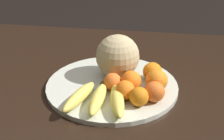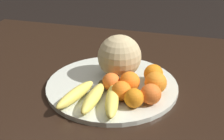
{
  "view_description": "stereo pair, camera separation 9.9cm",
  "coord_description": "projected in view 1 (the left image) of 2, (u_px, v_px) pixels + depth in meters",
  "views": [
    {
      "loc": [
        -0.19,
        0.92,
        1.3
      ],
      "look_at": [
        -0.06,
        0.04,
        0.84
      ],
      "focal_mm": 50.0,
      "sensor_mm": 36.0,
      "label": 1
    },
    {
      "loc": [
        -0.29,
        0.9,
        1.3
      ],
      "look_at": [
        -0.06,
        0.04,
        0.84
      ],
      "focal_mm": 50.0,
      "sensor_mm": 36.0,
      "label": 2
    }
  ],
  "objects": [
    {
      "name": "orange_mid_center",
      "position": [
        139.0,
        97.0,
        0.89
      ],
      "size": [
        0.06,
        0.06,
        0.06
      ],
      "color": "orange",
      "rests_on": "fruit_bowl"
    },
    {
      "name": "melon",
      "position": [
        118.0,
        56.0,
        1.03
      ],
      "size": [
        0.15,
        0.15,
        0.15
      ],
      "color": "tan",
      "rests_on": "fruit_bowl"
    },
    {
      "name": "orange_top_small",
      "position": [
        152.0,
        72.0,
        1.02
      ],
      "size": [
        0.06,
        0.06,
        0.06
      ],
      "color": "orange",
      "rests_on": "fruit_bowl"
    },
    {
      "name": "orange_front_right",
      "position": [
        131.0,
        81.0,
        0.97
      ],
      "size": [
        0.06,
        0.06,
        0.06
      ],
      "color": "orange",
      "rests_on": "fruit_bowl"
    },
    {
      "name": "kitchen_table",
      "position": [
        98.0,
        104.0,
        1.11
      ],
      "size": [
        1.39,
        1.02,
        0.78
      ],
      "color": "black",
      "rests_on": "ground_plane"
    },
    {
      "name": "orange_back_right",
      "position": [
        112.0,
        82.0,
        0.97
      ],
      "size": [
        0.06,
        0.06,
        0.06
      ],
      "color": "orange",
      "rests_on": "fruit_bowl"
    },
    {
      "name": "produce_tag",
      "position": [
        144.0,
        93.0,
        0.96
      ],
      "size": [
        0.08,
        0.04,
        0.0
      ],
      "rotation": [
        0.0,
        0.0,
        -0.18
      ],
      "color": "white",
      "rests_on": "fruit_bowl"
    },
    {
      "name": "orange_side_extra",
      "position": [
        125.0,
        90.0,
        0.92
      ],
      "size": [
        0.06,
        0.06,
        0.06
      ],
      "color": "orange",
      "rests_on": "fruit_bowl"
    },
    {
      "name": "orange_front_left",
      "position": [
        157.0,
        80.0,
        0.97
      ],
      "size": [
        0.07,
        0.07,
        0.07
      ],
      "color": "orange",
      "rests_on": "fruit_bowl"
    },
    {
      "name": "fruit_bowl",
      "position": [
        112.0,
        85.0,
        1.02
      ],
      "size": [
        0.43,
        0.43,
        0.02
      ],
      "color": "beige",
      "rests_on": "kitchen_table"
    },
    {
      "name": "banana_bunch",
      "position": [
        99.0,
        98.0,
        0.9
      ],
      "size": [
        0.19,
        0.18,
        0.04
      ],
      "rotation": [
        0.0,
        0.0,
        7.82
      ],
      "color": "#473819",
      "rests_on": "fruit_bowl"
    },
    {
      "name": "orange_back_left",
      "position": [
        154.0,
        92.0,
        0.91
      ],
      "size": [
        0.06,
        0.06,
        0.06
      ],
      "color": "orange",
      "rests_on": "fruit_bowl"
    }
  ]
}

